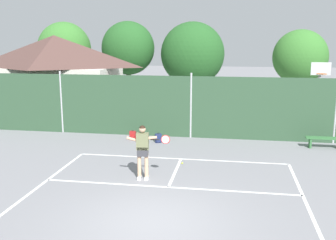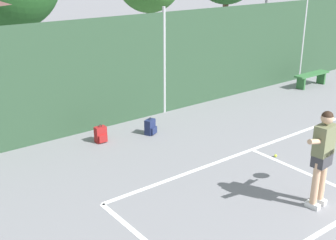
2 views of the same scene
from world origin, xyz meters
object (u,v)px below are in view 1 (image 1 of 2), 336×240
tennis_ball (182,163)px  courtside_bench (325,140)px  backpack_navy (158,138)px  backpack_red (133,136)px  tennis_player (143,147)px  basketball_hoop (319,88)px

tennis_ball → courtside_bench: (5.79, 3.16, 0.33)m
tennis_ball → backpack_navy: backpack_navy is taller
tennis_ball → backpack_navy: bearing=116.8°
backpack_red → courtside_bench: courtside_bench is taller
tennis_ball → backpack_red: 4.27m
backpack_navy → courtside_bench: size_ratio=0.29×
tennis_player → backpack_red: 5.43m
basketball_hoop → tennis_ball: bearing=-136.9°
tennis_player → backpack_navy: bearing=94.8°
courtside_bench → basketball_hoop: bearing=87.7°
courtside_bench → tennis_ball: bearing=-151.3°
basketball_hoop → tennis_player: basketball_hoop is taller
backpack_red → tennis_ball: bearing=-49.6°
tennis_ball → backpack_red: backpack_red is taller
backpack_navy → basketball_hoop: bearing=19.3°
basketball_hoop → backpack_navy: 8.08m
tennis_player → courtside_bench: bearing=36.1°
tennis_player → courtside_bench: tennis_player is taller
basketball_hoop → tennis_ball: size_ratio=53.79×
tennis_ball → tennis_player: bearing=-120.4°
tennis_player → courtside_bench: 8.52m
basketball_hoop → backpack_red: (-8.65, -2.25, -2.12)m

